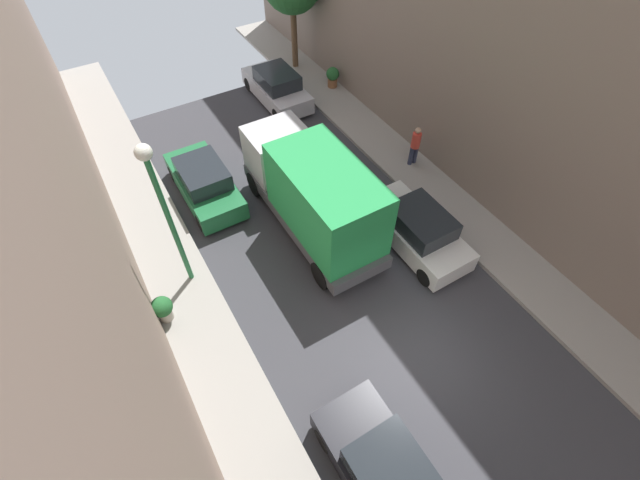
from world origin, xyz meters
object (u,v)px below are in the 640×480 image
potted_plant_2 (333,76)px  pedestrian (415,145)px  delivery_truck (313,193)px  potted_plant_3 (162,308)px  parked_car_left_2 (389,479)px  parked_car_right_2 (277,87)px  parked_car_right_1 (417,229)px  lamp_post (162,200)px  parked_car_left_3 (204,182)px

potted_plant_2 → pedestrian: bearing=-92.5°
delivery_truck → potted_plant_3: 5.96m
delivery_truck → pedestrian: 5.39m
delivery_truck → potted_plant_3: delivery_truck is taller
parked_car_left_2 → parked_car_right_2: same height
parked_car_right_1 → pedestrian: pedestrian is taller
parked_car_left_2 → parked_car_right_2: size_ratio=1.00×
delivery_truck → lamp_post: 4.98m
potted_plant_3 → parked_car_left_3: bearing=55.9°
parked_car_right_1 → pedestrian: bearing=52.8°
pedestrian → potted_plant_2: size_ratio=1.75×
parked_car_left_3 → pedestrian: pedestrian is taller
delivery_truck → pedestrian: bearing=10.5°
potted_plant_2 → potted_plant_3: bearing=-142.7°
parked_car_right_2 → delivery_truck: bearing=-108.4°
parked_car_left_3 → potted_plant_3: 5.49m
parked_car_right_1 → pedestrian: (2.55, 3.36, 0.35)m
parked_car_right_2 → pedestrian: size_ratio=2.44×
delivery_truck → lamp_post: lamp_post is taller
parked_car_left_2 → delivery_truck: (2.70, 8.09, 1.07)m
parked_car_left_2 → pedestrian: size_ratio=2.44×
parked_car_left_2 → parked_car_left_3: same height
pedestrian → parked_car_left_2: bearing=-131.3°
parked_car_left_2 → potted_plant_2: bearing=62.4°
parked_car_left_2 → potted_plant_3: bearing=113.3°
parked_car_right_1 → lamp_post: (-7.30, 2.51, 2.97)m
delivery_truck → pedestrian: delivery_truck is taller
potted_plant_3 → lamp_post: lamp_post is taller
parked_car_left_3 → potted_plant_2: parked_car_left_3 is taller
parked_car_left_3 → potted_plant_3: bearing=-124.1°
parked_car_left_2 → parked_car_left_3: 11.67m
parked_car_right_1 → potted_plant_3: parked_car_right_1 is taller
parked_car_right_2 → potted_plant_2: (2.84, -0.46, -0.02)m
potted_plant_2 → lamp_post: size_ratio=0.18×
parked_car_left_2 → potted_plant_2: size_ratio=4.26×
parked_car_right_2 → parked_car_right_1: bearing=-90.0°
parked_car_left_2 → lamp_post: (-1.90, 8.21, 2.97)m
parked_car_right_1 → delivery_truck: delivery_truck is taller
potted_plant_3 → lamp_post: (1.17, 1.08, 3.00)m
parked_car_left_2 → delivery_truck: bearing=71.5°
parked_car_right_2 → potted_plant_3: bearing=-133.0°
parked_car_right_1 → delivery_truck: size_ratio=0.64×
parked_car_right_1 → lamp_post: size_ratio=0.78×
parked_car_left_3 → pedestrian: size_ratio=2.44×
pedestrian → parked_car_right_2: bearing=109.6°
parked_car_left_3 → potted_plant_2: 9.20m
parked_car_right_2 → potted_plant_3: (-8.47, -9.09, -0.03)m
parked_car_right_2 → delivery_truck: delivery_truck is taller
potted_plant_2 → parked_car_right_1: bearing=-105.8°
delivery_truck → potted_plant_3: size_ratio=6.98×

